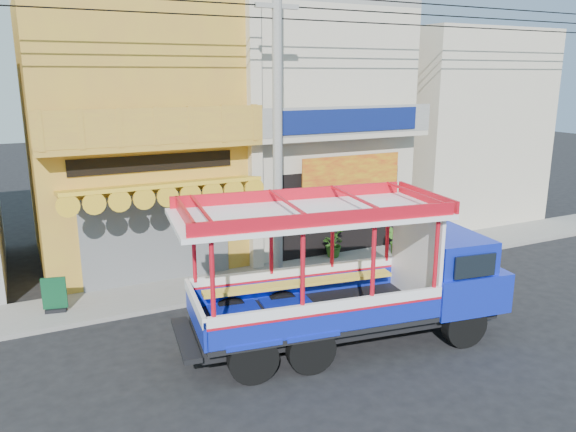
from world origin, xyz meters
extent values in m
plane|color=black|center=(0.00, 0.00, 0.00)|extent=(90.00, 90.00, 0.00)
cube|color=slate|center=(0.00, 4.00, 0.06)|extent=(30.00, 2.00, 0.12)
cube|color=gold|center=(-4.00, 8.00, 4.00)|extent=(6.00, 6.00, 8.00)
cube|color=#595B5E|center=(-4.00, 4.98, 1.40)|extent=(4.20, 0.10, 2.60)
cube|color=yellow|center=(-4.00, 4.25, 3.05)|extent=(5.20, 1.50, 0.31)
cube|color=gold|center=(-4.00, 4.65, 4.05)|extent=(6.00, 0.70, 0.18)
cube|color=gold|center=(-4.00, 4.35, 4.60)|extent=(6.00, 0.12, 0.95)
cube|color=black|center=(-4.00, 4.97, 3.55)|extent=(4.50, 0.04, 0.45)
cube|color=beige|center=(2.00, 8.00, 4.00)|extent=(6.00, 6.00, 8.00)
cube|color=black|center=(2.00, 4.98, 1.50)|extent=(4.60, 0.12, 2.80)
cube|color=gold|center=(2.30, 4.70, 2.90)|extent=(3.60, 0.05, 1.00)
cube|color=beige|center=(2.00, 4.65, 4.05)|extent=(6.00, 0.70, 0.18)
cube|color=gray|center=(2.00, 4.35, 4.55)|extent=(6.00, 0.12, 0.85)
cube|color=navy|center=(2.00, 4.28, 4.55)|extent=(4.80, 0.06, 0.70)
cube|color=gray|center=(2.00, 8.00, 8.12)|extent=(6.00, 6.00, 0.24)
cube|color=beige|center=(-1.00, 4.85, 4.00)|extent=(0.35, 0.30, 8.00)
cube|color=beige|center=(9.00, 8.00, 3.80)|extent=(6.00, 6.00, 7.60)
cylinder|color=gray|center=(-1.00, 3.30, 4.50)|extent=(0.26, 0.26, 9.00)
cube|color=gray|center=(-1.00, 3.30, 7.60)|extent=(1.20, 0.12, 0.12)
cylinder|color=black|center=(0.00, 3.30, 7.30)|extent=(28.00, 0.04, 0.04)
cylinder|color=black|center=(0.00, 3.30, 7.60)|extent=(28.00, 0.04, 0.04)
cylinder|color=black|center=(1.15, -1.83, 0.51)|extent=(1.04, 0.42, 1.01)
cylinder|color=black|center=(1.42, 0.07, 0.51)|extent=(1.04, 0.42, 1.01)
cylinder|color=black|center=(-2.46, -1.33, 0.51)|extent=(1.04, 0.42, 1.01)
cylinder|color=black|center=(-2.19, 0.58, 0.51)|extent=(1.04, 0.42, 1.01)
cylinder|color=black|center=(-3.66, -1.16, 0.51)|extent=(1.04, 0.42, 1.01)
cylinder|color=black|center=(-3.40, 0.75, 0.51)|extent=(1.04, 0.42, 1.01)
cube|color=black|center=(-1.12, -0.54, 0.61)|extent=(6.97, 2.60, 0.28)
cube|color=#1229CA|center=(1.49, -0.91, 1.16)|extent=(2.11, 2.46, 0.91)
cube|color=#1229CA|center=(1.34, -0.89, 1.97)|extent=(1.69, 2.23, 0.76)
cube|color=black|center=(2.04, -0.98, 1.92)|extent=(0.31, 1.77, 0.56)
cube|color=black|center=(-1.95, -0.43, 0.81)|extent=(5.27, 2.90, 0.12)
cube|color=#1229CA|center=(-2.10, -1.49, 1.16)|extent=(4.98, 0.77, 0.61)
cube|color=white|center=(-2.10, -1.49, 1.44)|extent=(4.98, 0.78, 0.22)
cube|color=#1229CA|center=(-1.80, 0.64, 1.16)|extent=(4.98, 0.77, 0.61)
cube|color=white|center=(-1.80, 0.64, 1.44)|extent=(4.98, 0.78, 0.22)
cylinder|color=red|center=(-4.43, -1.15, 2.28)|extent=(0.10, 0.10, 1.62)
cylinder|color=red|center=(-4.13, 0.94, 2.28)|extent=(0.10, 0.10, 1.62)
cube|color=white|center=(0.55, -0.78, 1.95)|extent=(0.36, 2.04, 2.28)
cube|color=white|center=(-2.05, -0.41, 3.09)|extent=(5.91, 3.23, 0.10)
cube|color=red|center=(-2.05, -0.41, 3.27)|extent=(5.69, 3.11, 0.26)
cube|color=black|center=(-6.89, 3.94, 0.16)|extent=(0.54, 0.37, 0.09)
cube|color=#0B3D21|center=(-6.89, 3.94, 0.61)|extent=(0.59, 0.19, 0.81)
imported|color=#2A5418|center=(1.61, 4.66, 0.56)|extent=(0.96, 1.00, 0.87)
imported|color=#2A5418|center=(3.61, 4.02, 0.55)|extent=(0.61, 0.61, 0.87)
imported|color=#2A5418|center=(4.08, 4.19, 0.58)|extent=(0.72, 0.72, 0.92)
camera|label=1|loc=(-7.46, -10.39, 5.91)|focal=35.00mm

